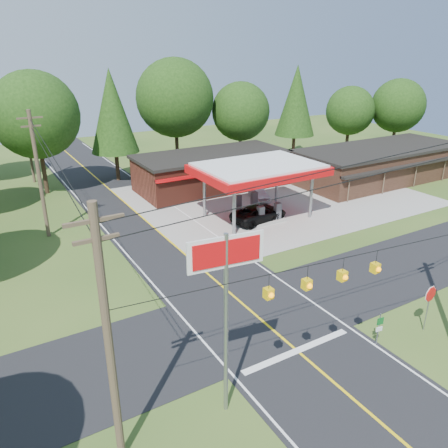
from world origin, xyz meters
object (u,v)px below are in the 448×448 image
sedan_car (259,193)px  octagonal_stop_sign (430,298)px  gas_canopy (258,171)px  suv_car (259,214)px  big_stop_sign (226,281)px

sedan_car → octagonal_stop_sign: (-5.00, -22.68, 1.40)m
gas_canopy → octagonal_stop_sign: size_ratio=3.93×
suv_car → octagonal_stop_sign: 17.80m
suv_car → big_stop_sign: big_stop_sign is taller
gas_canopy → sedan_car: bearing=53.1°
octagonal_stop_sign → big_stop_sign: bearing=176.8°
sedan_car → octagonal_stop_sign: 23.27m
big_stop_sign → suv_car: bearing=51.6°
gas_canopy → big_stop_sign: bearing=-127.9°
gas_canopy → big_stop_sign: size_ratio=1.32×
gas_canopy → big_stop_sign: (-14.00, -18.01, 1.83)m
gas_canopy → octagonal_stop_sign: 18.92m
suv_car → octagonal_stop_sign: (-1.50, -17.69, 1.30)m
suv_car → big_stop_sign: bearing=135.1°
sedan_car → big_stop_sign: big_stop_sign is taller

